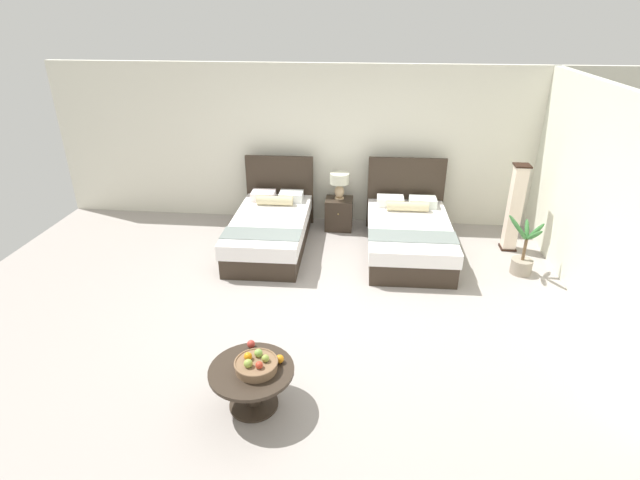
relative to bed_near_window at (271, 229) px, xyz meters
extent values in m
cube|color=#A49C95|center=(1.06, -1.62, -0.31)|extent=(9.97, 9.33, 0.02)
cube|color=silver|center=(1.06, 1.25, 1.02)|extent=(9.97, 0.12, 2.63)
cube|color=silver|center=(4.25, -1.22, 1.02)|extent=(0.12, 4.93, 2.63)
cube|color=#33281E|center=(0.00, -0.09, -0.15)|extent=(1.10, 2.08, 0.30)
cube|color=white|center=(0.00, -0.09, 0.11)|extent=(1.14, 2.12, 0.22)
cube|color=#33281E|center=(-0.02, 0.97, 0.30)|extent=(1.14, 0.08, 1.18)
cube|color=white|center=(-0.24, 0.68, 0.29)|extent=(0.39, 0.31, 0.14)
cube|color=white|center=(0.22, 0.69, 0.29)|extent=(0.39, 0.31, 0.14)
cylinder|color=beige|center=(-0.01, 0.44, 0.30)|extent=(0.59, 0.16, 0.15)
cube|color=slate|center=(0.01, -0.69, 0.23)|extent=(1.13, 0.43, 0.01)
cube|color=#33281E|center=(2.13, -0.09, -0.14)|extent=(1.21, 2.01, 0.31)
cube|color=white|center=(2.13, -0.09, 0.12)|extent=(1.25, 2.05, 0.20)
cube|color=#33281E|center=(2.11, 0.94, 0.32)|extent=(1.26, 0.08, 1.22)
cube|color=white|center=(1.85, 0.64, 0.29)|extent=(0.43, 0.31, 0.14)
cube|color=white|center=(2.37, 0.65, 0.29)|extent=(0.43, 0.31, 0.14)
cylinder|color=beige|center=(2.12, 0.41, 0.29)|extent=(0.65, 0.16, 0.15)
cube|color=slate|center=(2.13, -0.55, 0.22)|extent=(1.25, 0.43, 0.01)
cube|color=#33281E|center=(1.02, 0.79, -0.03)|extent=(0.45, 0.40, 0.53)
sphere|color=tan|center=(1.02, 0.57, 0.05)|extent=(0.02, 0.02, 0.02)
cylinder|color=tan|center=(1.02, 0.81, 0.25)|extent=(0.16, 0.16, 0.02)
ellipsoid|color=tan|center=(1.02, 0.81, 0.36)|extent=(0.16, 0.16, 0.21)
cylinder|color=#99844C|center=(1.02, 0.81, 0.48)|extent=(0.02, 0.02, 0.04)
cylinder|color=beige|center=(1.02, 0.81, 0.59)|extent=(0.32, 0.32, 0.17)
cylinder|color=#33281E|center=(0.48, -3.41, -0.28)|extent=(0.46, 0.46, 0.02)
cylinder|color=#33281E|center=(0.48, -3.41, -0.10)|extent=(0.13, 0.13, 0.40)
cylinder|color=#33281E|center=(0.48, -3.41, 0.12)|extent=(0.79, 0.79, 0.04)
cylinder|color=#816145|center=(0.53, -3.41, 0.18)|extent=(0.38, 0.38, 0.09)
torus|color=#816145|center=(0.53, -3.41, 0.22)|extent=(0.40, 0.40, 0.02)
sphere|color=orange|center=(0.45, -3.38, 0.26)|extent=(0.08, 0.08, 0.08)
sphere|color=#8EA841|center=(0.48, -3.47, 0.26)|extent=(0.08, 0.08, 0.08)
sphere|color=#BB3826|center=(0.58, -3.48, 0.25)|extent=(0.07, 0.07, 0.07)
sphere|color=#8EA743|center=(0.62, -3.39, 0.25)|extent=(0.07, 0.07, 0.07)
sphere|color=#81AE4A|center=(0.54, -3.32, 0.26)|extent=(0.08, 0.08, 0.08)
sphere|color=#B5382E|center=(0.41, -3.10, 0.18)|extent=(0.08, 0.08, 0.08)
sphere|color=orange|center=(0.73, -3.29, 0.18)|extent=(0.08, 0.08, 0.08)
cube|color=black|center=(3.70, 0.27, -0.28)|extent=(0.23, 0.23, 0.03)
cube|color=#F8E1C8|center=(3.70, 0.27, 0.39)|extent=(0.19, 0.19, 1.30)
cube|color=black|center=(3.70, 0.27, 1.05)|extent=(0.23, 0.23, 0.02)
cylinder|color=gray|center=(3.69, -0.51, -0.19)|extent=(0.29, 0.29, 0.21)
cylinder|color=brown|center=(3.69, -0.51, 0.08)|extent=(0.04, 0.04, 0.32)
ellipsoid|color=#397338|center=(3.79, -0.50, 0.35)|extent=(0.25, 0.09, 0.27)
ellipsoid|color=#397338|center=(3.71, -0.40, 0.34)|extent=(0.09, 0.26, 0.26)
ellipsoid|color=#397338|center=(3.56, -0.45, 0.38)|extent=(0.30, 0.19, 0.35)
ellipsoid|color=#397338|center=(3.60, -0.60, 0.34)|extent=(0.22, 0.25, 0.27)
ellipsoid|color=#397338|center=(3.74, -0.65, 0.36)|extent=(0.14, 0.32, 0.30)
camera|label=1|loc=(1.46, -6.84, 3.12)|focal=27.41mm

